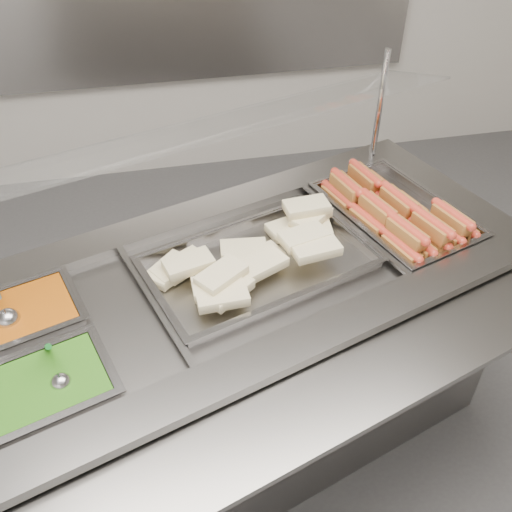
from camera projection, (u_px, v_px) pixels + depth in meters
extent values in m
cube|color=slate|center=(244.00, 362.00, 1.94)|extent=(1.81, 1.18, 0.81)
cube|color=slate|center=(304.00, 342.00, 1.45)|extent=(1.70, 0.66, 0.03)
cube|color=slate|center=(195.00, 214.00, 1.89)|extent=(1.70, 0.66, 0.03)
cube|color=slate|center=(447.00, 193.00, 1.99)|extent=(0.28, 0.54, 0.03)
cube|color=black|center=(243.00, 296.00, 1.74)|extent=(1.60, 0.97, 0.02)
cube|color=slate|center=(352.00, 226.00, 1.82)|extent=(0.18, 0.51, 0.01)
cube|color=slate|center=(153.00, 301.00, 1.56)|extent=(0.18, 0.51, 0.01)
cube|color=slate|center=(339.00, 393.00, 1.37)|extent=(1.67, 0.74, 0.02)
cylinder|color=slate|center=(14.00, 511.00, 1.18)|extent=(0.10, 0.24, 0.02)
cylinder|color=slate|center=(512.00, 273.00, 1.75)|extent=(0.10, 0.24, 0.02)
cylinder|color=silver|center=(379.00, 107.00, 2.01)|extent=(0.02, 0.02, 0.41)
cube|color=silver|center=(207.00, 129.00, 1.56)|extent=(1.54, 0.73, 0.08)
cube|color=#A93F09|center=(25.00, 321.00, 1.54)|extent=(0.31, 0.28, 0.08)
cube|color=#195C0E|center=(51.00, 391.00, 1.37)|extent=(0.31, 0.28, 0.08)
cube|color=#94531F|center=(401.00, 251.00, 1.75)|extent=(0.09, 0.15, 0.05)
cylinder|color=red|center=(402.00, 246.00, 1.73)|extent=(0.07, 0.16, 0.03)
cube|color=#94531F|center=(367.00, 223.00, 1.85)|extent=(0.09, 0.15, 0.05)
cylinder|color=red|center=(368.00, 219.00, 1.84)|extent=(0.08, 0.15, 0.03)
cube|color=#94531F|center=(337.00, 200.00, 1.96)|extent=(0.09, 0.15, 0.05)
cylinder|color=red|center=(338.00, 194.00, 1.95)|extent=(0.07, 0.16, 0.03)
cube|color=#94531F|center=(415.00, 245.00, 1.77)|extent=(0.09, 0.15, 0.05)
cylinder|color=red|center=(416.00, 240.00, 1.75)|extent=(0.07, 0.16, 0.03)
cube|color=#94531F|center=(381.00, 219.00, 1.88)|extent=(0.09, 0.15, 0.05)
cylinder|color=red|center=(382.00, 213.00, 1.86)|extent=(0.08, 0.15, 0.03)
cube|color=#94531F|center=(351.00, 195.00, 1.98)|extent=(0.08, 0.15, 0.05)
cylinder|color=red|center=(352.00, 190.00, 1.97)|extent=(0.07, 0.16, 0.03)
cube|color=#94531F|center=(429.00, 240.00, 1.79)|extent=(0.09, 0.15, 0.05)
cylinder|color=red|center=(430.00, 234.00, 1.78)|extent=(0.08, 0.15, 0.03)
cube|color=#94531F|center=(395.00, 213.00, 1.90)|extent=(0.09, 0.15, 0.05)
cylinder|color=red|center=(396.00, 208.00, 1.89)|extent=(0.07, 0.16, 0.03)
cube|color=#94531F|center=(364.00, 190.00, 2.01)|extent=(0.09, 0.15, 0.05)
cylinder|color=red|center=(365.00, 185.00, 1.99)|extent=(0.08, 0.15, 0.03)
cube|color=#94531F|center=(443.00, 234.00, 1.81)|extent=(0.09, 0.15, 0.05)
cylinder|color=red|center=(444.00, 228.00, 1.80)|extent=(0.07, 0.16, 0.03)
cube|color=#94531F|center=(408.00, 208.00, 1.92)|extent=(0.09, 0.15, 0.05)
cylinder|color=red|center=(409.00, 203.00, 1.91)|extent=(0.07, 0.16, 0.03)
cube|color=#94531F|center=(377.00, 186.00, 2.03)|extent=(0.09, 0.15, 0.05)
cylinder|color=red|center=(378.00, 181.00, 2.02)|extent=(0.07, 0.16, 0.03)
cube|color=#94531F|center=(456.00, 228.00, 1.84)|extent=(0.09, 0.15, 0.05)
cylinder|color=red|center=(458.00, 223.00, 1.82)|extent=(0.08, 0.15, 0.03)
cube|color=#94531F|center=(407.00, 234.00, 1.73)|extent=(0.09, 0.15, 0.05)
cylinder|color=red|center=(408.00, 228.00, 1.72)|extent=(0.08, 0.15, 0.03)
cube|color=#94531F|center=(377.00, 209.00, 1.83)|extent=(0.09, 0.15, 0.05)
cylinder|color=red|center=(378.00, 204.00, 1.82)|extent=(0.07, 0.16, 0.03)
cube|color=#94531F|center=(346.00, 187.00, 1.93)|extent=(0.08, 0.15, 0.05)
cylinder|color=red|center=(347.00, 182.00, 1.92)|extent=(0.07, 0.16, 0.03)
cube|color=#94531F|center=(432.00, 227.00, 1.76)|extent=(0.09, 0.15, 0.05)
cylinder|color=red|center=(433.00, 222.00, 1.74)|extent=(0.08, 0.15, 0.03)
cube|color=#94531F|center=(398.00, 202.00, 1.86)|extent=(0.08, 0.15, 0.05)
cylinder|color=red|center=(399.00, 197.00, 1.85)|extent=(0.07, 0.16, 0.03)
cube|color=#94531F|center=(365.00, 178.00, 1.98)|extent=(0.08, 0.15, 0.05)
cylinder|color=red|center=(365.00, 173.00, 1.96)|extent=(0.07, 0.16, 0.03)
cube|color=#94531F|center=(452.00, 219.00, 1.79)|extent=(0.09, 0.15, 0.05)
cylinder|color=red|center=(453.00, 214.00, 1.78)|extent=(0.07, 0.16, 0.03)
cube|color=beige|center=(289.00, 227.00, 1.82)|extent=(0.16, 0.12, 0.03)
cube|color=beige|center=(244.00, 250.00, 1.74)|extent=(0.15, 0.09, 0.03)
cube|color=beige|center=(259.00, 258.00, 1.70)|extent=(0.16, 0.12, 0.03)
cube|color=beige|center=(169.00, 270.00, 1.66)|extent=(0.15, 0.16, 0.03)
cube|color=beige|center=(176.00, 269.00, 1.66)|extent=(0.16, 0.14, 0.03)
cube|color=beige|center=(184.00, 265.00, 1.68)|extent=(0.16, 0.14, 0.03)
cube|color=beige|center=(309.00, 230.00, 1.81)|extent=(0.15, 0.09, 0.03)
cube|color=beige|center=(217.00, 287.00, 1.61)|extent=(0.14, 0.08, 0.03)
cube|color=beige|center=(222.00, 297.00, 1.53)|extent=(0.14, 0.08, 0.03)
cube|color=beige|center=(189.00, 264.00, 1.63)|extent=(0.16, 0.11, 0.03)
cube|color=beige|center=(228.00, 290.00, 1.56)|extent=(0.16, 0.15, 0.03)
cube|color=beige|center=(262.00, 264.00, 1.64)|extent=(0.16, 0.13, 0.03)
cube|color=beige|center=(311.00, 217.00, 1.81)|extent=(0.16, 0.15, 0.03)
cube|color=beige|center=(218.00, 287.00, 1.56)|extent=(0.14, 0.08, 0.03)
cube|color=beige|center=(221.00, 275.00, 1.56)|extent=(0.16, 0.15, 0.03)
cube|color=beige|center=(306.00, 207.00, 1.81)|extent=(0.15, 0.09, 0.03)
cube|color=beige|center=(304.00, 237.00, 1.69)|extent=(0.15, 0.11, 0.03)
cube|color=beige|center=(316.00, 249.00, 1.65)|extent=(0.15, 0.10, 0.03)
sphere|color=#ADACB1|center=(8.00, 320.00, 1.49)|extent=(0.07, 0.07, 0.07)
sphere|color=#ADACB1|center=(61.00, 383.00, 1.34)|extent=(0.05, 0.05, 0.05)
cylinder|color=#136D22|center=(48.00, 347.00, 1.36)|extent=(0.05, 0.11, 0.12)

